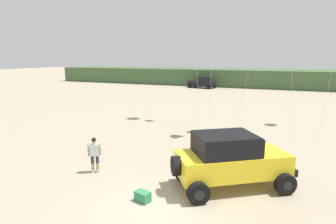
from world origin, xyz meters
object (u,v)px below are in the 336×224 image
person_watching (95,153)px  cooler_box (143,196)px  distant_pickup (203,83)px  jeep (231,159)px

person_watching → cooler_box: 3.67m
cooler_box → distant_pickup: (-8.43, 38.31, 0.75)m
distant_pickup → jeep: bearing=-72.7°
jeep → cooler_box: size_ratio=8.80×
cooler_box → jeep: bearing=56.9°
jeep → cooler_box: jeep is taller
person_watching → cooler_box: (3.25, -1.53, -0.75)m
cooler_box → distant_pickup: size_ratio=0.11×
person_watching → cooler_box: size_ratio=2.98×
jeep → distant_pickup: 37.62m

